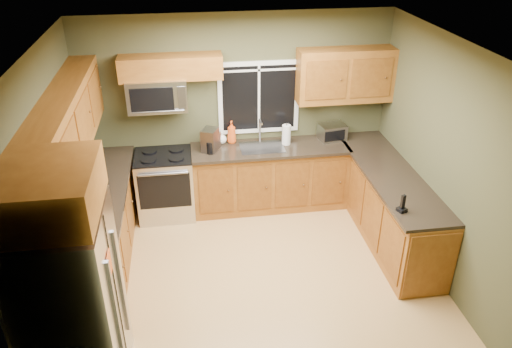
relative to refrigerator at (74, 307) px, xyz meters
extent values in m
plane|color=tan|center=(1.74, 1.30, -0.90)|extent=(4.20, 4.20, 0.00)
plane|color=white|center=(1.74, 1.30, 1.80)|extent=(4.20, 4.20, 0.00)
plane|color=#434429|center=(1.74, 3.10, 0.45)|extent=(4.20, 0.00, 4.20)
plane|color=#434429|center=(1.74, -0.50, 0.45)|extent=(4.20, 0.00, 4.20)
plane|color=#434429|center=(-0.36, 1.30, 0.45)|extent=(0.00, 3.60, 3.60)
plane|color=#434429|center=(3.84, 1.30, 0.45)|extent=(0.00, 3.60, 3.60)
cube|color=white|center=(2.04, 3.09, 0.65)|extent=(1.12, 0.03, 1.02)
cube|color=black|center=(2.04, 3.08, 0.65)|extent=(1.00, 0.01, 0.90)
cube|color=white|center=(2.04, 3.07, 0.65)|extent=(0.03, 0.01, 0.90)
cube|color=white|center=(2.04, 3.07, 1.04)|extent=(1.00, 0.01, 0.03)
cube|color=brown|center=(-0.06, 1.78, -0.45)|extent=(0.60, 2.65, 0.90)
cube|color=black|center=(-0.04, 1.78, 0.02)|extent=(0.65, 2.65, 0.04)
cube|color=brown|center=(2.15, 2.80, -0.45)|extent=(2.17, 0.60, 0.90)
cube|color=black|center=(2.15, 2.78, 0.02)|extent=(2.17, 0.65, 0.04)
cube|color=brown|center=(3.54, 1.85, -0.45)|extent=(0.60, 2.50, 0.90)
cube|color=brown|center=(3.54, 0.59, -0.45)|extent=(0.56, 0.02, 0.82)
cube|color=black|center=(3.51, 1.85, 0.02)|extent=(0.65, 2.50, 0.04)
cube|color=brown|center=(-0.20, 1.78, 0.96)|extent=(0.33, 2.65, 0.72)
cube|color=brown|center=(0.89, 2.94, 1.17)|extent=(1.30, 0.33, 0.30)
cube|color=brown|center=(3.19, 2.94, 0.96)|extent=(1.30, 0.33, 0.72)
cube|color=brown|center=(0.00, 0.00, 1.13)|extent=(0.72, 0.90, 0.38)
cube|color=#B7B7BC|center=(0.00, 0.00, 0.00)|extent=(0.72, 0.90, 1.80)
cube|color=slate|center=(0.37, -0.20, 0.05)|extent=(0.03, 0.04, 1.10)
cube|color=slate|center=(0.37, 0.20, 0.05)|extent=(0.03, 0.04, 1.10)
cube|color=black|center=(0.36, 0.00, 0.00)|extent=(0.01, 0.02, 1.78)
cube|color=#EB5116|center=(0.37, -0.10, 0.50)|extent=(0.01, 0.14, 0.20)
cube|color=#B7B7BC|center=(0.69, 2.78, -0.45)|extent=(0.76, 0.65, 0.90)
cube|color=black|center=(0.69, 2.78, 0.00)|extent=(0.76, 0.64, 0.03)
cube|color=black|center=(0.69, 2.45, -0.35)|extent=(0.68, 0.02, 0.50)
cylinder|color=slate|center=(0.69, 2.43, -0.08)|extent=(0.64, 0.04, 0.04)
cylinder|color=black|center=(0.51, 2.64, 0.03)|extent=(0.20, 0.20, 0.01)
cylinder|color=black|center=(0.87, 2.64, 0.03)|extent=(0.20, 0.20, 0.01)
cylinder|color=black|center=(0.51, 2.92, 0.03)|extent=(0.20, 0.20, 0.01)
cylinder|color=black|center=(0.87, 2.92, 0.03)|extent=(0.20, 0.20, 0.01)
cube|color=#B7B7BC|center=(0.69, 2.91, 0.83)|extent=(0.76, 0.38, 0.42)
cube|color=black|center=(0.63, 2.72, 0.83)|extent=(0.54, 0.01, 0.30)
cube|color=slate|center=(1.00, 2.72, 0.83)|extent=(0.10, 0.01, 0.30)
cylinder|color=slate|center=(0.69, 2.70, 0.67)|extent=(0.66, 0.02, 0.02)
cube|color=slate|center=(2.04, 2.78, 0.03)|extent=(0.60, 0.42, 0.02)
cylinder|color=#B7B7BC|center=(2.04, 2.98, 0.21)|extent=(0.03, 0.03, 0.34)
cylinder|color=#B7B7BC|center=(2.04, 2.90, 0.37)|extent=(0.03, 0.18, 0.03)
cube|color=#B7B7BC|center=(3.06, 2.91, 0.15)|extent=(0.40, 0.33, 0.22)
cube|color=black|center=(3.06, 2.77, 0.15)|extent=(0.30, 0.06, 0.15)
cube|color=slate|center=(1.33, 2.79, 0.20)|extent=(0.27, 0.29, 0.31)
cylinder|color=black|center=(1.33, 2.70, 0.12)|extent=(0.15, 0.15, 0.17)
cylinder|color=#B7B7BC|center=(1.42, 2.95, 0.14)|extent=(0.17, 0.17, 0.21)
cone|color=black|center=(1.42, 2.95, 0.27)|extent=(0.11, 0.11, 0.06)
cylinder|color=white|center=(2.39, 2.85, 0.18)|extent=(0.13, 0.13, 0.28)
cylinder|color=slate|center=(2.39, 2.85, 0.33)|extent=(0.02, 0.02, 0.04)
imported|color=#EB5116|center=(1.65, 3.00, 0.20)|extent=(0.14, 0.15, 0.32)
imported|color=white|center=(1.51, 3.00, 0.13)|extent=(0.15, 0.15, 0.17)
cube|color=black|center=(3.29, 0.96, 0.06)|extent=(0.12, 0.12, 0.04)
cube|color=black|center=(3.29, 0.96, 0.16)|extent=(0.05, 0.04, 0.16)
camera|label=1|loc=(1.06, -3.34, 2.98)|focal=35.00mm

